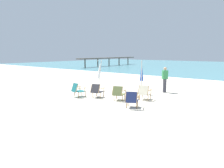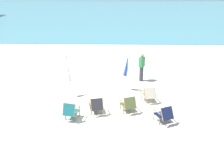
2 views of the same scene
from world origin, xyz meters
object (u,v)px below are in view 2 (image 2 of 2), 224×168
at_px(beach_chair_front_left, 96,105).
at_px(beach_chair_front_right, 128,104).
at_px(umbrella_furled_blue, 127,66).
at_px(beach_chair_mid_center, 164,114).
at_px(umbrella_furled_white, 68,70).
at_px(beach_chair_far_center, 149,94).
at_px(beach_chair_back_right, 71,111).
at_px(person_near_chairs, 142,67).

distance_m(beach_chair_front_left, beach_chair_front_right, 1.41).
bearing_deg(umbrella_furled_blue, beach_chair_mid_center, -65.84).
height_order(beach_chair_mid_center, umbrella_furled_blue, umbrella_furled_blue).
distance_m(beach_chair_front_right, umbrella_furled_white, 3.52).
xyz_separation_m(beach_chair_far_center, umbrella_furled_blue, (-1.02, 1.39, 0.93)).
xyz_separation_m(beach_chair_front_left, umbrella_furled_white, (-1.52, 1.90, 0.91)).
height_order(beach_chair_mid_center, beach_chair_front_left, beach_chair_front_left).
xyz_separation_m(beach_chair_mid_center, beach_chair_front_right, (-1.43, 0.87, 0.00)).
distance_m(beach_chair_back_right, beach_chair_far_center, 3.82).
bearing_deg(person_near_chairs, beach_chair_back_right, -126.26).
bearing_deg(person_near_chairs, umbrella_furled_blue, -122.88).
height_order(beach_chair_far_center, umbrella_furled_white, umbrella_furled_white).
bearing_deg(person_near_chairs, beach_chair_mid_center, -82.97).
height_order(umbrella_furled_blue, umbrella_furled_white, umbrella_furled_blue).
relative_size(beach_chair_far_center, person_near_chairs, 0.50).
xyz_separation_m(beach_chair_front_left, person_near_chairs, (2.26, 3.95, 0.41)).
bearing_deg(beach_chair_front_right, beach_chair_back_right, -163.92).
distance_m(beach_chair_front_left, person_near_chairs, 4.57).
distance_m(beach_chair_front_left, umbrella_furled_white, 2.60).
relative_size(beach_chair_back_right, beach_chair_front_right, 0.93).
bearing_deg(beach_chair_front_right, beach_chair_front_left, -173.26).
bearing_deg(beach_chair_far_center, umbrella_furled_white, 169.48).
distance_m(umbrella_furled_blue, umbrella_furled_white, 2.97).
bearing_deg(umbrella_furled_white, beach_chair_back_right, -78.35).
bearing_deg(beach_chair_front_left, beach_chair_far_center, 26.14).
xyz_separation_m(beach_chair_back_right, beach_chair_front_right, (2.42, 0.70, -0.00)).
bearing_deg(beach_chair_far_center, beach_chair_front_left, -153.86).
bearing_deg(umbrella_furled_white, beach_chair_front_right, -30.67).
bearing_deg(beach_chair_back_right, beach_chair_front_right, 16.08).
bearing_deg(umbrella_furled_white, beach_chair_far_center, -10.52).
height_order(beach_chair_mid_center, beach_chair_far_center, beach_chair_far_center).
relative_size(umbrella_furled_white, person_near_chairs, 1.26).
xyz_separation_m(umbrella_furled_blue, umbrella_furled_white, (-2.89, -0.66, -0.02)).
distance_m(beach_chair_back_right, person_near_chairs, 5.57).
xyz_separation_m(umbrella_furled_white, person_near_chairs, (3.79, 2.04, -0.50)).
distance_m(beach_chair_mid_center, umbrella_furled_white, 5.16).
xyz_separation_m(beach_chair_mid_center, beach_chair_far_center, (-0.45, 1.88, 0.01)).
height_order(beach_chair_mid_center, beach_chair_front_right, beach_chair_front_right).
bearing_deg(beach_chair_front_left, beach_chair_front_right, 6.74).
bearing_deg(umbrella_furled_blue, beach_chair_back_right, -127.68).
height_order(beach_chair_front_left, umbrella_furled_blue, umbrella_furled_blue).
relative_size(umbrella_furled_blue, person_near_chairs, 1.28).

